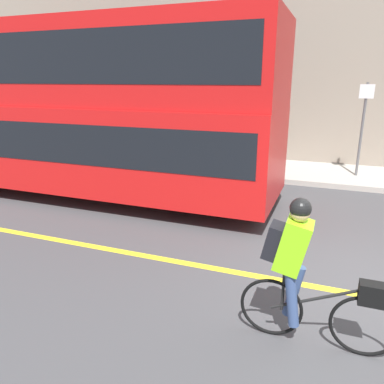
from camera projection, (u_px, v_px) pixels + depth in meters
The scene contains 7 objects.
ground_plane at pixel (383, 293), 4.95m from camera, with size 80.00×80.00×0.00m, color #424244.
road_center_line at pixel (384, 299), 4.80m from camera, with size 50.00×0.14×0.01m, color yellow.
sidewalk_curb at pixel (361, 177), 10.51m from camera, with size 60.00×2.58×0.14m.
building_facade at pixel (376, 41), 10.72m from camera, with size 60.00×0.30×7.52m.
bus at pixel (73, 104), 8.71m from camera, with size 9.61×2.54×3.88m.
cyclist_on_bike at pixel (303, 268), 3.81m from camera, with size 1.61×0.32×1.61m.
street_sign_post at pixel (362, 125), 10.01m from camera, with size 0.36×0.09×2.49m.
Camera 1 is at (-0.82, -4.96, 2.72)m, focal length 35.00 mm.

